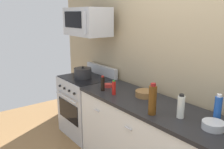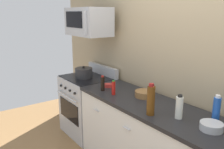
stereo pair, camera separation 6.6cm
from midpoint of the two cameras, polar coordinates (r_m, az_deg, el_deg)
back_wall at (r=2.65m, az=20.97°, el=2.21°), size 5.63×0.10×2.70m
range_oven at (r=3.80m, az=-5.34°, el=-7.24°), size 0.76×0.69×1.07m
microwave at (r=3.55m, az=-5.19°, el=12.49°), size 0.74×0.44×0.40m
bottle_wine_amber at (r=2.31m, az=10.11°, el=-6.06°), size 0.08×0.08×0.31m
bottle_vinegar_white at (r=2.30m, az=16.62°, el=-7.51°), size 0.07×0.07×0.23m
bottle_soy_sauce_dark at (r=2.99m, az=-1.63°, el=-2.19°), size 0.05×0.05×0.20m
bottle_soda_blue at (r=2.32m, az=24.51°, el=-7.72°), size 0.07×0.07×0.26m
bottle_hot_sauce_red at (r=2.84m, az=1.02°, el=-3.21°), size 0.05×0.05×0.18m
bowl_steel_prep at (r=2.21m, az=23.54°, el=-11.29°), size 0.19×0.19×0.06m
bowl_wooden_salad at (r=2.82m, az=8.44°, el=-4.56°), size 0.22×0.22×0.07m
bowl_red_small at (r=3.15m, az=-0.30°, el=-2.60°), size 0.10×0.10×0.04m
stockpot at (r=3.61m, az=-6.26°, el=0.40°), size 0.26×0.26×0.18m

